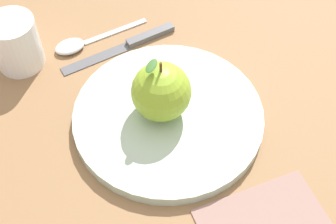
{
  "coord_description": "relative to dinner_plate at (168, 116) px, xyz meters",
  "views": [
    {
      "loc": [
        0.01,
        0.42,
        0.56
      ],
      "look_at": [
        -0.01,
        0.02,
        0.02
      ],
      "focal_mm": 51.87,
      "sensor_mm": 36.0,
      "label": 1
    }
  ],
  "objects": [
    {
      "name": "ground_plane",
      "position": [
        0.01,
        -0.02,
        -0.01
      ],
      "size": [
        2.4,
        2.4,
        0.0
      ],
      "primitive_type": "plane",
      "color": "olive"
    },
    {
      "name": "dinner_plate",
      "position": [
        0.0,
        0.0,
        0.0
      ],
      "size": [
        0.27,
        0.27,
        0.02
      ],
      "color": "#B2C6B2",
      "rests_on": "ground_plane"
    },
    {
      "name": "apple",
      "position": [
        0.01,
        -0.01,
        0.05
      ],
      "size": [
        0.08,
        0.08,
        0.1
      ],
      "color": "#8CB22D",
      "rests_on": "dinner_plate"
    },
    {
      "name": "cup",
      "position": [
        0.22,
        -0.13,
        0.04
      ],
      "size": [
        0.07,
        0.07,
        0.08
      ],
      "color": "white",
      "rests_on": "ground_plane"
    },
    {
      "name": "knife",
      "position": [
        0.05,
        -0.15,
        -0.01
      ],
      "size": [
        0.18,
        0.1,
        0.01
      ],
      "color": "#59595E",
      "rests_on": "ground_plane"
    },
    {
      "name": "spoon",
      "position": [
        0.13,
        -0.16,
        -0.0
      ],
      "size": [
        0.15,
        0.09,
        0.01
      ],
      "color": "silver",
      "rests_on": "ground_plane"
    }
  ]
}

